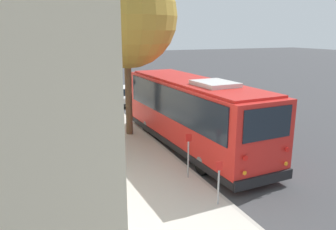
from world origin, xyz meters
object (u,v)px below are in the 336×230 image
object	(u,v)px
parked_sedan_white	(123,95)
sign_post_far	(188,155)
fire_hydrant	(117,109)
street_tree	(125,10)
shuttle_bus	(193,110)
parked_sedan_gray	(96,76)
parked_sedan_black	(104,83)
sign_post_near	(219,182)

from	to	relation	value
parked_sedan_white	sign_post_far	size ratio (longest dim) A/B	2.69
fire_hydrant	street_tree	bearing A→B (deg)	175.17
shuttle_bus	parked_sedan_white	distance (m)	11.09
parked_sedan_white	fire_hydrant	size ratio (longest dim) A/B	5.51
parked_sedan_white	sign_post_far	distance (m)	14.25
shuttle_bus	parked_sedan_gray	bearing A→B (deg)	-2.57
parked_sedan_black	parked_sedan_gray	world-z (taller)	parked_sedan_black
parked_sedan_black	fire_hydrant	bearing A→B (deg)	174.02
sign_post_far	shuttle_bus	bearing A→B (deg)	-29.31
shuttle_bus	parked_sedan_black	world-z (taller)	shuttle_bus
parked_sedan_gray	sign_post_near	xyz separation A→B (m)	(-28.64, 1.73, 0.28)
shuttle_bus	sign_post_far	bearing A→B (deg)	148.02
parked_sedan_black	sign_post_far	bearing A→B (deg)	178.16
shuttle_bus	sign_post_far	world-z (taller)	shuttle_bus
parked_sedan_white	parked_sedan_gray	distance (m)	12.41
fire_hydrant	sign_post_far	bearing A→B (deg)	-179.34
sign_post_near	fire_hydrant	size ratio (longest dim) A/B	1.73
sign_post_near	fire_hydrant	xyz separation A→B (m)	(12.08, 0.11, -0.32)
parked_sedan_gray	sign_post_near	size ratio (longest dim) A/B	3.04
shuttle_bus	sign_post_near	bearing A→B (deg)	158.61
parked_sedan_gray	fire_hydrant	size ratio (longest dim) A/B	5.27
street_tree	sign_post_far	distance (m)	8.13
sign_post_near	parked_sedan_gray	bearing A→B (deg)	-3.46
parked_sedan_black	street_tree	xyz separation A→B (m)	(-14.55, 1.81, 5.73)
parked_sedan_gray	sign_post_far	world-z (taller)	sign_post_far
sign_post_far	sign_post_near	bearing A→B (deg)	180.00
parked_sedan_gray	street_tree	size ratio (longest dim) A/B	0.47
parked_sedan_white	fire_hydrant	world-z (taller)	parked_sedan_white
parked_sedan_white	sign_post_far	bearing A→B (deg)	178.99
shuttle_bus	parked_sedan_gray	world-z (taller)	shuttle_bus
sign_post_far	fire_hydrant	distance (m)	10.02
street_tree	sign_post_near	bearing A→B (deg)	-176.89
sign_post_far	fire_hydrant	world-z (taller)	sign_post_far
parked_sedan_black	sign_post_far	world-z (taller)	sign_post_far
parked_sedan_gray	fire_hydrant	xyz separation A→B (m)	(-16.57, 1.84, -0.04)
parked_sedan_white	parked_sedan_black	bearing A→B (deg)	5.85
shuttle_bus	parked_sedan_white	xyz separation A→B (m)	(11.02, 0.30, -1.22)
parked_sedan_gray	sign_post_far	size ratio (longest dim) A/B	2.57
parked_sedan_black	sign_post_near	distance (m)	22.77
parked_sedan_black	parked_sedan_gray	xyz separation A→B (m)	(5.92, -0.36, -0.03)
shuttle_bus	street_tree	distance (m)	5.86
parked_sedan_gray	street_tree	bearing A→B (deg)	170.42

